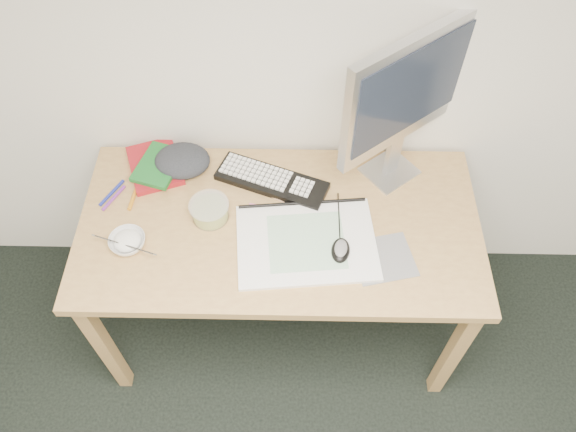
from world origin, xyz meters
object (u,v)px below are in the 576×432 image
keyboard (272,181)px  desk (280,237)px  sketchpad (306,243)px  rice_bowl (128,242)px  monitor (406,95)px

keyboard → desk: bearing=-58.6°
desk → keyboard: 0.21m
sketchpad → rice_bowl: size_ratio=3.79×
sketchpad → monitor: monitor is taller
monitor → rice_bowl: (-0.91, -0.34, -0.36)m
desk → monitor: 0.66m
desk → rice_bowl: bearing=-168.9°
sketchpad → rice_bowl: (-0.60, -0.02, 0.01)m
keyboard → monitor: (0.44, 0.06, 0.36)m
desk → monitor: size_ratio=2.33×
sketchpad → monitor: size_ratio=0.78×
desk → rice_bowl: rice_bowl is taller
sketchpad → keyboard: 0.29m
sketchpad → keyboard: size_ratio=1.14×
desk → sketchpad: bearing=-41.2°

